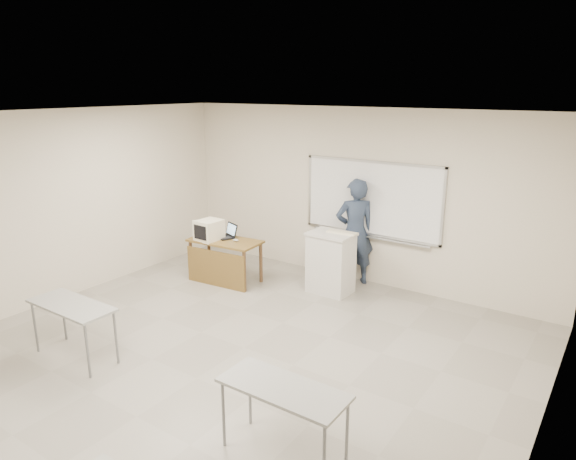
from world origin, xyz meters
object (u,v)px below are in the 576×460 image
Objects in this scene: instructor_desk at (221,255)px; keyboard at (342,232)px; whiteboard at (372,200)px; laptop at (226,234)px; presenter at (355,232)px; mouse at (236,240)px; podium at (331,263)px; crt_monitor at (209,230)px.

instructor_desk is 2.57× the size of keyboard.
whiteboard is 7.60× the size of laptop.
whiteboard is 1.97× the size of instructor_desk.
keyboard is at bearing 35.60° from laptop.
presenter is at bearing 89.09° from keyboard.
instructor_desk is 11.69× the size of mouse.
instructor_desk is 0.68× the size of presenter.
whiteboard reaches higher than instructor_desk.
whiteboard is 2.42× the size of podium.
mouse reaches higher than instructor_desk.
laptop is 0.67× the size of keyboard.
podium is 2.19m from crt_monitor.
instructor_desk is at bearing -48.20° from laptop.
keyboard is (-0.18, -0.69, -0.44)m from whiteboard.
presenter is (2.00, 1.03, 0.12)m from laptop.
instructor_desk is 2.93× the size of crt_monitor.
whiteboard is 2.84m from crt_monitor.
keyboard reaches higher than instructor_desk.
podium is at bearing 22.82° from crt_monitor.
podium is 0.55m from keyboard.
mouse is at bearing -159.25° from podium.
podium is at bearing -113.19° from whiteboard.
keyboard is (1.72, 0.63, 0.27)m from mouse.
presenter is at bearing -138.42° from whiteboard.
laptop is 2.10m from keyboard.
crt_monitor reaches higher than laptop.
instructor_desk is at bearing -152.73° from mouse.
crt_monitor is at bearing -97.13° from laptop.
mouse is (-1.57, -0.55, 0.26)m from podium.
whiteboard is 2.60m from laptop.
mouse is (0.30, -0.11, -0.04)m from laptop.
keyboard is at bearing 51.21° from presenter.
keyboard is at bearing 8.98° from mouse.
laptop reaches higher than mouse.
podium is at bearing 17.09° from instructor_desk.
crt_monitor reaches higher than instructor_desk.
whiteboard is 5.78× the size of crt_monitor.
crt_monitor is 2.32m from keyboard.
instructor_desk is (-2.10, -1.48, -0.96)m from whiteboard.
crt_monitor is at bearing -163.31° from keyboard.
laptop is 2.25m from presenter.
podium is 1.68m from mouse.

